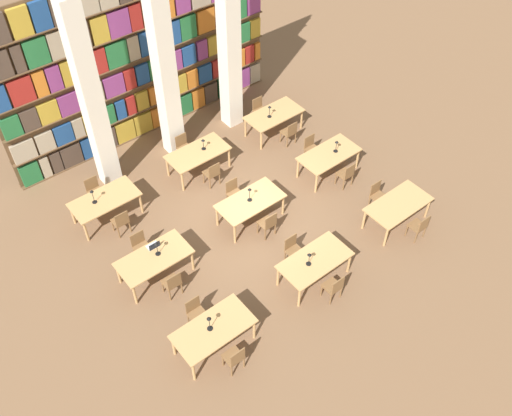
# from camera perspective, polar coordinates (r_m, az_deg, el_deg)

# --- Properties ---
(ground_plane) EXTENTS (40.00, 40.00, 0.00)m
(ground_plane) POSITION_cam_1_polar(r_m,az_deg,el_deg) (16.58, -0.58, -1.13)
(ground_plane) COLOR brown
(bookshelf_bank) EXTENTS (9.37, 0.35, 5.50)m
(bookshelf_bank) POSITION_cam_1_polar(r_m,az_deg,el_deg) (18.42, -11.45, 14.55)
(bookshelf_bank) COLOR brown
(bookshelf_bank) RESTS_ON ground_plane
(pillar_left) EXTENTS (0.54, 0.54, 6.00)m
(pillar_left) POSITION_cam_1_polar(r_m,az_deg,el_deg) (16.43, -16.15, 10.31)
(pillar_left) COLOR silver
(pillar_left) RESTS_ON ground_plane
(pillar_center) EXTENTS (0.54, 0.54, 6.00)m
(pillar_center) POSITION_cam_1_polar(r_m,az_deg,el_deg) (17.22, -9.15, 13.45)
(pillar_center) COLOR silver
(pillar_center) RESTS_ON ground_plane
(pillar_right) EXTENTS (0.54, 0.54, 6.00)m
(pillar_right) POSITION_cam_1_polar(r_m,az_deg,el_deg) (18.28, -2.70, 16.11)
(pillar_right) COLOR silver
(pillar_right) RESTS_ON ground_plane
(reading_table_0) EXTENTS (1.91, 0.99, 0.77)m
(reading_table_0) POSITION_cam_1_polar(r_m,az_deg,el_deg) (13.58, -4.28, -12.08)
(reading_table_0) COLOR tan
(reading_table_0) RESTS_ON ground_plane
(chair_0) EXTENTS (0.42, 0.40, 0.89)m
(chair_0) POSITION_cam_1_polar(r_m,az_deg,el_deg) (13.44, -2.14, -14.73)
(chair_0) COLOR brown
(chair_0) RESTS_ON ground_plane
(chair_1) EXTENTS (0.42, 0.40, 0.89)m
(chair_1) POSITION_cam_1_polar(r_m,az_deg,el_deg) (14.13, -6.02, -10.32)
(chair_1) COLOR brown
(chair_1) RESTS_ON ground_plane
(desk_lamp_0) EXTENTS (0.14, 0.14, 0.48)m
(desk_lamp_0) POSITION_cam_1_polar(r_m,az_deg,el_deg) (13.24, -4.70, -11.20)
(desk_lamp_0) COLOR black
(desk_lamp_0) RESTS_ON reading_table_0
(reading_table_1) EXTENTS (1.91, 0.99, 0.77)m
(reading_table_1) POSITION_cam_1_polar(r_m,az_deg,el_deg) (14.77, 5.89, -5.37)
(reading_table_1) COLOR tan
(reading_table_1) RESTS_ON ground_plane
(chair_2) EXTENTS (0.42, 0.40, 0.89)m
(chair_2) POSITION_cam_1_polar(r_m,az_deg,el_deg) (14.61, 7.80, -7.81)
(chair_2) COLOR brown
(chair_2) RESTS_ON ground_plane
(chair_3) EXTENTS (0.42, 0.40, 0.89)m
(chair_3) POSITION_cam_1_polar(r_m,az_deg,el_deg) (15.25, 3.73, -4.14)
(chair_3) COLOR brown
(chair_3) RESTS_ON ground_plane
(desk_lamp_1) EXTENTS (0.14, 0.14, 0.43)m
(desk_lamp_1) POSITION_cam_1_polar(r_m,az_deg,el_deg) (14.38, 5.35, -4.89)
(desk_lamp_1) COLOR black
(desk_lamp_1) RESTS_ON reading_table_1
(reading_table_2) EXTENTS (1.91, 0.99, 0.77)m
(reading_table_2) POSITION_cam_1_polar(r_m,az_deg,el_deg) (16.48, 14.03, 0.22)
(reading_table_2) COLOR tan
(reading_table_2) RESTS_ON ground_plane
(chair_4) EXTENTS (0.42, 0.40, 0.89)m
(chair_4) POSITION_cam_1_polar(r_m,az_deg,el_deg) (16.38, 16.00, -1.76)
(chair_4) COLOR brown
(chair_4) RESTS_ON ground_plane
(chair_5) EXTENTS (0.42, 0.40, 0.89)m
(chair_5) POSITION_cam_1_polar(r_m,az_deg,el_deg) (16.95, 12.06, 1.29)
(chair_5) COLOR brown
(chair_5) RESTS_ON ground_plane
(reading_table_3) EXTENTS (1.91, 0.99, 0.77)m
(reading_table_3) POSITION_cam_1_polar(r_m,az_deg,el_deg) (14.97, -10.15, -5.07)
(reading_table_3) COLOR tan
(reading_table_3) RESTS_ON ground_plane
(chair_6) EXTENTS (0.42, 0.40, 0.89)m
(chair_6) POSITION_cam_1_polar(r_m,az_deg,el_deg) (14.70, -8.36, -7.41)
(chair_6) COLOR brown
(chair_6) RESTS_ON ground_plane
(chair_7) EXTENTS (0.42, 0.40, 0.89)m
(chair_7) POSITION_cam_1_polar(r_m,az_deg,el_deg) (15.60, -11.45, -3.71)
(chair_7) COLOR brown
(chair_7) RESTS_ON ground_plane
(desk_lamp_2) EXTENTS (0.14, 0.14, 0.47)m
(desk_lamp_2) POSITION_cam_1_polar(r_m,az_deg,el_deg) (14.72, -9.91, -3.77)
(desk_lamp_2) COLOR black
(desk_lamp_2) RESTS_ON reading_table_3
(laptop) EXTENTS (0.32, 0.22, 0.21)m
(laptop) POSITION_cam_1_polar(r_m,az_deg,el_deg) (15.10, -10.22, -3.75)
(laptop) COLOR silver
(laptop) RESTS_ON reading_table_3
(reading_table_4) EXTENTS (1.91, 0.99, 0.77)m
(reading_table_4) POSITION_cam_1_polar(r_m,az_deg,el_deg) (16.07, -0.58, 0.55)
(reading_table_4) COLOR tan
(reading_table_4) RESTS_ON ground_plane
(chair_8) EXTENTS (0.42, 0.40, 0.89)m
(chair_8) POSITION_cam_1_polar(r_m,az_deg,el_deg) (15.82, 1.21, -1.54)
(chair_8) COLOR brown
(chair_8) RESTS_ON ground_plane
(chair_9) EXTENTS (0.42, 0.40, 0.89)m
(chair_9) POSITION_cam_1_polar(r_m,az_deg,el_deg) (16.67, -2.20, 1.58)
(chair_9) COLOR brown
(chair_9) RESTS_ON ground_plane
(desk_lamp_3) EXTENTS (0.14, 0.14, 0.48)m
(desk_lamp_3) POSITION_cam_1_polar(r_m,az_deg,el_deg) (15.80, -0.64, 1.61)
(desk_lamp_3) COLOR black
(desk_lamp_3) RESTS_ON reading_table_4
(reading_table_5) EXTENTS (1.91, 0.99, 0.77)m
(reading_table_5) POSITION_cam_1_polar(r_m,az_deg,el_deg) (17.66, 7.30, 5.22)
(reading_table_5) COLOR tan
(reading_table_5) RESTS_ON ground_plane
(chair_10) EXTENTS (0.42, 0.40, 0.89)m
(chair_10) POSITION_cam_1_polar(r_m,az_deg,el_deg) (17.43, 9.02, 3.37)
(chair_10) COLOR brown
(chair_10) RESTS_ON ground_plane
(chair_11) EXTENTS (0.42, 0.40, 0.89)m
(chair_11) POSITION_cam_1_polar(r_m,az_deg,el_deg) (18.20, 5.56, 6.03)
(chair_11) COLOR brown
(chair_11) RESTS_ON ground_plane
(desk_lamp_4) EXTENTS (0.14, 0.14, 0.42)m
(desk_lamp_4) POSITION_cam_1_polar(r_m,az_deg,el_deg) (17.53, 8.05, 6.33)
(desk_lamp_4) COLOR black
(desk_lamp_4) RESTS_ON reading_table_5
(reading_table_6) EXTENTS (1.91, 0.99, 0.77)m
(reading_table_6) POSITION_cam_1_polar(r_m,az_deg,el_deg) (16.68, -14.88, 0.70)
(reading_table_6) COLOR tan
(reading_table_6) RESTS_ON ground_plane
(chair_12) EXTENTS (0.42, 0.40, 0.89)m
(chair_12) POSITION_cam_1_polar(r_m,az_deg,el_deg) (16.31, -13.36, -1.29)
(chair_12) COLOR brown
(chair_12) RESTS_ON ground_plane
(chair_13) EXTENTS (0.42, 0.40, 0.89)m
(chair_13) POSITION_cam_1_polar(r_m,az_deg,el_deg) (17.37, -15.85, 1.71)
(chair_13) COLOR brown
(chair_13) RESTS_ON ground_plane
(desk_lamp_5) EXTENTS (0.14, 0.14, 0.48)m
(desk_lamp_5) POSITION_cam_1_polar(r_m,az_deg,el_deg) (16.37, -16.05, 1.34)
(desk_lamp_5) COLOR black
(desk_lamp_5) RESTS_ON reading_table_6
(reading_table_7) EXTENTS (1.91, 0.99, 0.77)m
(reading_table_7) POSITION_cam_1_polar(r_m,az_deg,el_deg) (17.66, -5.84, 5.39)
(reading_table_7) COLOR tan
(reading_table_7) RESTS_ON ground_plane
(chair_14) EXTENTS (0.42, 0.40, 0.89)m
(chair_14) POSITION_cam_1_polar(r_m,az_deg,el_deg) (17.30, -4.39, 3.52)
(chair_14) COLOR brown
(chair_14) RESTS_ON ground_plane
(chair_15) EXTENTS (0.42, 0.40, 0.89)m
(chair_15) POSITION_cam_1_polar(r_m,az_deg,el_deg) (18.30, -7.24, 6.11)
(chair_15) COLOR brown
(chair_15) RESTS_ON ground_plane
(desk_lamp_6) EXTENTS (0.14, 0.14, 0.39)m
(desk_lamp_6) POSITION_cam_1_polar(r_m,az_deg,el_deg) (17.53, -5.31, 6.55)
(desk_lamp_6) COLOR black
(desk_lamp_6) RESTS_ON reading_table_7
(reading_table_8) EXTENTS (1.91, 0.99, 0.77)m
(reading_table_8) POSITION_cam_1_polar(r_m,az_deg,el_deg) (19.06, 1.80, 9.22)
(reading_table_8) COLOR tan
(reading_table_8) RESTS_ON ground_plane
(chair_16) EXTENTS (0.42, 0.40, 0.89)m
(chair_16) POSITION_cam_1_polar(r_m,az_deg,el_deg) (18.75, 3.37, 7.59)
(chair_16) COLOR brown
(chair_16) RESTS_ON ground_plane
(chair_17) EXTENTS (0.42, 0.40, 0.89)m
(chair_17) POSITION_cam_1_polar(r_m,az_deg,el_deg) (19.68, 0.35, 9.84)
(chair_17) COLOR brown
(chair_17) RESTS_ON ground_plane
(desk_lamp_7) EXTENTS (0.14, 0.14, 0.44)m
(desk_lamp_7) POSITION_cam_1_polar(r_m,az_deg,el_deg) (18.70, 1.36, 9.83)
(desk_lamp_7) COLOR black
(desk_lamp_7) RESTS_ON reading_table_8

